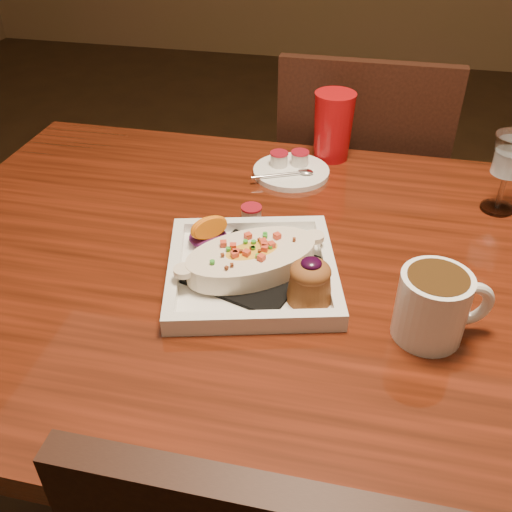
% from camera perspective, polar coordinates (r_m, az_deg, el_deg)
% --- Properties ---
extents(table, '(1.50, 0.90, 0.75)m').
position_cam_1_polar(table, '(0.99, 8.02, -5.87)').
color(table, maroon).
rests_on(table, floor).
extents(chair_far, '(0.42, 0.42, 0.93)m').
position_cam_1_polar(chair_far, '(1.59, 9.95, 5.24)').
color(chair_far, black).
rests_on(chair_far, floor).
extents(plate, '(0.32, 0.32, 0.08)m').
position_cam_1_polar(plate, '(0.89, 0.10, -0.94)').
color(plate, white).
rests_on(plate, table).
extents(coffee_mug, '(0.13, 0.10, 0.10)m').
position_cam_1_polar(coffee_mug, '(0.81, 17.44, -4.57)').
color(coffee_mug, white).
rests_on(coffee_mug, table).
extents(goblet, '(0.07, 0.07, 0.15)m').
position_cam_1_polar(goblet, '(1.12, 24.10, 8.78)').
color(goblet, silver).
rests_on(goblet, table).
extents(saucer, '(0.16, 0.16, 0.11)m').
position_cam_1_polar(saucer, '(1.19, 3.42, 8.67)').
color(saucer, white).
rests_on(saucer, table).
extents(creamer_loose, '(0.04, 0.04, 0.03)m').
position_cam_1_polar(creamer_loose, '(1.03, -0.46, 4.26)').
color(creamer_loose, silver).
rests_on(creamer_loose, table).
extents(red_tumbler, '(0.09, 0.09, 0.14)m').
position_cam_1_polar(red_tumbler, '(1.24, 7.71, 12.72)').
color(red_tumbler, '#BA0D11').
rests_on(red_tumbler, table).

